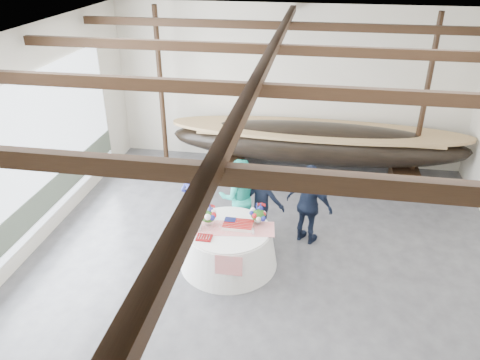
# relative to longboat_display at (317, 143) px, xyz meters

# --- Properties ---
(floor) EXTENTS (10.00, 12.00, 0.01)m
(floor) POSITION_rel_longboat_display_xyz_m (-0.87, -5.10, -0.98)
(floor) COLOR #3D3D42
(floor) RESTS_ON ground
(wall_back) EXTENTS (10.00, 0.02, 4.50)m
(wall_back) POSITION_rel_longboat_display_xyz_m (-0.87, 0.90, 1.27)
(wall_back) COLOR silver
(wall_back) RESTS_ON ground
(ceiling) EXTENTS (10.00, 12.00, 0.01)m
(ceiling) POSITION_rel_longboat_display_xyz_m (-0.87, -5.10, 3.52)
(ceiling) COLOR white
(ceiling) RESTS_ON wall_back
(pavilion_structure) EXTENTS (9.80, 11.76, 4.50)m
(pavilion_structure) POSITION_rel_longboat_display_xyz_m (-0.87, -4.24, 3.03)
(pavilion_structure) COLOR black
(pavilion_structure) RESTS_ON ground
(open_bay) EXTENTS (0.03, 7.00, 3.20)m
(open_bay) POSITION_rel_longboat_display_xyz_m (-5.82, -4.10, 0.85)
(open_bay) COLOR silver
(open_bay) RESTS_ON ground
(longboat_display) EXTENTS (8.16, 1.63, 1.53)m
(longboat_display) POSITION_rel_longboat_display_xyz_m (0.00, 0.00, 0.00)
(longboat_display) COLOR black
(longboat_display) RESTS_ON ground
(banquet_table) EXTENTS (2.00, 2.00, 0.86)m
(banquet_table) POSITION_rel_longboat_display_xyz_m (-1.63, -4.41, -0.55)
(banquet_table) COLOR white
(banquet_table) RESTS_ON ground
(tabletop_items) EXTENTS (1.90, 0.97, 0.40)m
(tabletop_items) POSITION_rel_longboat_display_xyz_m (-1.63, -4.28, 0.03)
(tabletop_items) COLOR red
(tabletop_items) RESTS_ON banquet_table
(guest_woman_blue) EXTENTS (0.57, 0.40, 1.49)m
(guest_woman_blue) POSITION_rel_longboat_display_xyz_m (-2.68, -3.24, -0.23)
(guest_woman_blue) COLOR navy
(guest_woman_blue) RESTS_ON ground
(guest_woman_teal) EXTENTS (1.04, 0.91, 1.81)m
(guest_woman_teal) POSITION_rel_longboat_display_xyz_m (-1.63, -3.19, -0.07)
(guest_woman_teal) COLOR #21AD9C
(guest_woman_teal) RESTS_ON ground
(guest_man_left) EXTENTS (1.10, 0.70, 1.61)m
(guest_man_left) POSITION_rel_longboat_display_xyz_m (-1.13, -3.00, -0.17)
(guest_man_left) COLOR black
(guest_man_left) RESTS_ON ground
(guest_man_right) EXTENTS (1.17, 0.89, 1.85)m
(guest_man_right) POSITION_rel_longboat_display_xyz_m (-0.07, -3.32, -0.05)
(guest_man_right) COLOR black
(guest_man_right) RESTS_ON ground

